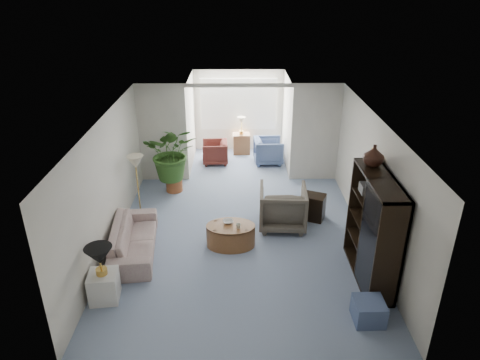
{
  "coord_description": "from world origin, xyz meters",
  "views": [
    {
      "loc": [
        -0.07,
        -7.34,
        4.82
      ],
      "look_at": [
        0.0,
        0.6,
        1.1
      ],
      "focal_mm": 32.85,
      "sensor_mm": 36.0,
      "label": 1
    }
  ],
  "objects_px": {
    "table_lamp": "(99,256)",
    "sunroom_chair_blue": "(268,151)",
    "end_table": "(104,286)",
    "coffee_cup": "(238,226)",
    "side_table_dark": "(313,207)",
    "cabinet_urn": "(374,156)",
    "sofa": "(134,239)",
    "coffee_table": "(231,235)",
    "sunroom_chair_maroon": "(215,152)",
    "floor_lamp": "(135,162)",
    "sunroom_table": "(241,144)",
    "ottoman": "(369,311)",
    "plant_pot": "(174,185)",
    "framed_picture": "(377,166)",
    "entertainment_cabinet": "(374,229)",
    "wingback_chair": "(283,207)",
    "coffee_bowl": "(228,222)"
  },
  "relations": [
    {
      "from": "framed_picture",
      "to": "side_table_dark",
      "type": "distance_m",
      "value": 1.98
    },
    {
      "from": "floor_lamp",
      "to": "sunroom_table",
      "type": "bearing_deg",
      "value": 58.13
    },
    {
      "from": "framed_picture",
      "to": "plant_pot",
      "type": "xyz_separation_m",
      "value": [
        -4.05,
        2.45,
        -1.54
      ]
    },
    {
      "from": "cabinet_urn",
      "to": "ottoman",
      "type": "bearing_deg",
      "value": -100.28
    },
    {
      "from": "coffee_table",
      "to": "sunroom_chair_maroon",
      "type": "relative_size",
      "value": 1.35
    },
    {
      "from": "side_table_dark",
      "to": "cabinet_urn",
      "type": "xyz_separation_m",
      "value": [
        0.64,
        -1.51,
        1.8
      ]
    },
    {
      "from": "floor_lamp",
      "to": "cabinet_urn",
      "type": "bearing_deg",
      "value": -21.44
    },
    {
      "from": "coffee_bowl",
      "to": "coffee_cup",
      "type": "relative_size",
      "value": 2.1
    },
    {
      "from": "sofa",
      "to": "entertainment_cabinet",
      "type": "relative_size",
      "value": 1.03
    },
    {
      "from": "framed_picture",
      "to": "entertainment_cabinet",
      "type": "bearing_deg",
      "value": -103.68
    },
    {
      "from": "end_table",
      "to": "coffee_cup",
      "type": "bearing_deg",
      "value": 33.63
    },
    {
      "from": "cabinet_urn",
      "to": "sunroom_chair_maroon",
      "type": "bearing_deg",
      "value": 121.95
    },
    {
      "from": "side_table_dark",
      "to": "plant_pot",
      "type": "relative_size",
      "value": 1.41
    },
    {
      "from": "coffee_bowl",
      "to": "sunroom_chair_blue",
      "type": "distance_m",
      "value": 4.22
    },
    {
      "from": "sunroom_chair_blue",
      "to": "side_table_dark",
      "type": "bearing_deg",
      "value": -169.65
    },
    {
      "from": "floor_lamp",
      "to": "ottoman",
      "type": "relative_size",
      "value": 0.8
    },
    {
      "from": "table_lamp",
      "to": "sunroom_chair_blue",
      "type": "relative_size",
      "value": 0.56
    },
    {
      "from": "sofa",
      "to": "cabinet_urn",
      "type": "height_order",
      "value": "cabinet_urn"
    },
    {
      "from": "ottoman",
      "to": "table_lamp",
      "type": "bearing_deg",
      "value": 172.68
    },
    {
      "from": "table_lamp",
      "to": "coffee_table",
      "type": "bearing_deg",
      "value": 37.35
    },
    {
      "from": "plant_pot",
      "to": "sunroom_chair_blue",
      "type": "height_order",
      "value": "sunroom_chair_blue"
    },
    {
      "from": "ottoman",
      "to": "plant_pot",
      "type": "relative_size",
      "value": 1.13
    },
    {
      "from": "coffee_table",
      "to": "entertainment_cabinet",
      "type": "bearing_deg",
      "value": -21.93
    },
    {
      "from": "framed_picture",
      "to": "ottoman",
      "type": "distance_m",
      "value": 2.61
    },
    {
      "from": "ottoman",
      "to": "sunroom_chair_blue",
      "type": "height_order",
      "value": "sunroom_chair_blue"
    },
    {
      "from": "cabinet_urn",
      "to": "ottoman",
      "type": "distance_m",
      "value": 2.51
    },
    {
      "from": "framed_picture",
      "to": "coffee_table",
      "type": "distance_m",
      "value": 3.03
    },
    {
      "from": "coffee_bowl",
      "to": "sunroom_table",
      "type": "distance_m",
      "value": 4.84
    },
    {
      "from": "table_lamp",
      "to": "sunroom_chair_blue",
      "type": "distance_m",
      "value": 6.51
    },
    {
      "from": "side_table_dark",
      "to": "sunroom_chair_blue",
      "type": "relative_size",
      "value": 0.72
    },
    {
      "from": "sunroom_table",
      "to": "sunroom_chair_maroon",
      "type": "bearing_deg",
      "value": -135.0
    },
    {
      "from": "ottoman",
      "to": "sunroom_chair_blue",
      "type": "bearing_deg",
      "value": 100.03
    },
    {
      "from": "floor_lamp",
      "to": "entertainment_cabinet",
      "type": "bearing_deg",
      "value": -26.81
    },
    {
      "from": "wingback_chair",
      "to": "sunroom_chair_blue",
      "type": "xyz_separation_m",
      "value": [
        -0.06,
        3.44,
        -0.09
      ]
    },
    {
      "from": "coffee_bowl",
      "to": "entertainment_cabinet",
      "type": "xyz_separation_m",
      "value": [
        2.47,
        -1.07,
        0.47
      ]
    },
    {
      "from": "coffee_table",
      "to": "sunroom_chair_maroon",
      "type": "bearing_deg",
      "value": 96.62
    },
    {
      "from": "sofa",
      "to": "plant_pot",
      "type": "height_order",
      "value": "sofa"
    },
    {
      "from": "side_table_dark",
      "to": "sunroom_chair_blue",
      "type": "distance_m",
      "value": 3.24
    },
    {
      "from": "side_table_dark",
      "to": "cabinet_urn",
      "type": "distance_m",
      "value": 2.43
    },
    {
      "from": "table_lamp",
      "to": "cabinet_urn",
      "type": "distance_m",
      "value": 4.74
    },
    {
      "from": "wingback_chair",
      "to": "sunroom_table",
      "type": "relative_size",
      "value": 1.64
    },
    {
      "from": "sofa",
      "to": "end_table",
      "type": "height_order",
      "value": "sofa"
    },
    {
      "from": "framed_picture",
      "to": "sunroom_table",
      "type": "xyz_separation_m",
      "value": [
        -2.38,
        4.96,
        -1.4
      ]
    },
    {
      "from": "sunroom_chair_blue",
      "to": "sofa",
      "type": "bearing_deg",
      "value": 143.77
    },
    {
      "from": "sunroom_table",
      "to": "floor_lamp",
      "type": "bearing_deg",
      "value": -121.87
    },
    {
      "from": "sofa",
      "to": "end_table",
      "type": "bearing_deg",
      "value": 165.34
    },
    {
      "from": "sofa",
      "to": "floor_lamp",
      "type": "distance_m",
      "value": 1.77
    },
    {
      "from": "table_lamp",
      "to": "floor_lamp",
      "type": "bearing_deg",
      "value": 89.56
    },
    {
      "from": "floor_lamp",
      "to": "cabinet_urn",
      "type": "distance_m",
      "value": 4.83
    },
    {
      "from": "floor_lamp",
      "to": "sunroom_chair_maroon",
      "type": "height_order",
      "value": "floor_lamp"
    }
  ]
}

